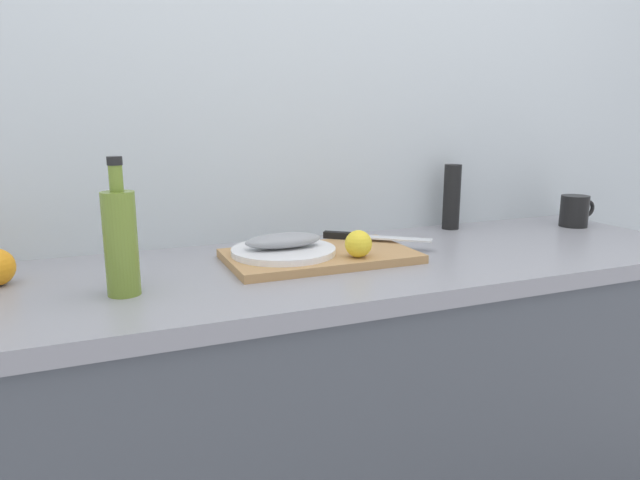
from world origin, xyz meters
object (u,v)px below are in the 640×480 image
Objects in this scene: olive_oil_bottle at (121,240)px; pepper_mill at (452,197)px; cutting_board at (320,256)px; lemon_0 at (358,244)px; fish_fillet at (283,241)px; coffee_mug_0 at (575,211)px; white_plate at (283,251)px; chef_knife at (363,237)px.

pepper_mill is (0.99, 0.31, -0.01)m from olive_oil_bottle.
cutting_board is 0.48m from olive_oil_bottle.
cutting_board is at bearing -158.48° from pepper_mill.
olive_oil_bottle reaches higher than lemon_0.
fish_fillet is 0.65m from pepper_mill.
white_plate is at bearing -175.70° from coffee_mug_0.
coffee_mug_0 is (0.76, 0.01, 0.02)m from chef_knife.
pepper_mill is at bearing 57.44° from chef_knife.
olive_oil_bottle reaches higher than pepper_mill.
lemon_0 reaches higher than white_plate.
fish_fillet is at bearing -162.67° from pepper_mill.
pepper_mill is at bearing 17.33° from fish_fillet.
chef_knife is at bearing 15.12° from white_plate.
fish_fillet is at bearing 147.42° from lemon_0.
fish_fillet is (0.00, 0.00, 0.03)m from white_plate.
lemon_0 is (0.15, -0.10, -0.00)m from fish_fillet.
white_plate is at bearing 0.00° from fish_fillet.
coffee_mug_0 is 0.63× the size of pepper_mill.
lemon_0 is 0.87m from coffee_mug_0.
fish_fillet is 2.93× the size of lemon_0.
chef_knife is at bearing 16.81° from olive_oil_bottle.
pepper_mill reaches higher than fish_fillet.
cutting_board is at bearing -174.31° from coffee_mug_0.
coffee_mug_0 is (0.91, 0.09, 0.04)m from cutting_board.
coffee_mug_0 reaches higher than fish_fillet.
white_plate is at bearing -126.23° from chef_knife.
coffee_mug_0 reaches higher than cutting_board.
olive_oil_bottle reaches higher than chef_knife.
fish_fillet reaches higher than white_plate.
fish_fillet is 0.39m from olive_oil_bottle.
olive_oil_bottle is at bearing -167.21° from cutting_board.
pepper_mill is at bearing 21.52° from cutting_board.
lemon_0 reaches higher than chef_knife.
pepper_mill reaches higher than cutting_board.
olive_oil_bottle is (-0.52, -0.02, 0.06)m from lemon_0.
white_plate is (-0.09, 0.02, 0.02)m from cutting_board.
chef_knife is at bearing 15.12° from fish_fillet.
white_plate is 0.40m from olive_oil_bottle.
coffee_mug_0 is 0.41m from pepper_mill.
coffee_mug_0 is at bearing 5.69° from cutting_board.
lemon_0 is at bearing -168.54° from coffee_mug_0.
fish_fillet reaches higher than cutting_board.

